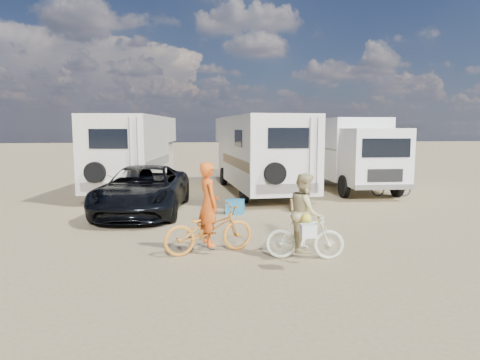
{
  "coord_description": "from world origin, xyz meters",
  "views": [
    {
      "loc": [
        -2.98,
        -10.31,
        2.66
      ],
      "look_at": [
        -1.53,
        0.74,
        1.3
      ],
      "focal_mm": 31.85,
      "sensor_mm": 36.0,
      "label": 1
    }
  ],
  "objects": [
    {
      "name": "ground",
      "position": [
        0.0,
        0.0,
        0.0
      ],
      "size": [
        140.0,
        140.0,
        0.0
      ],
      "primitive_type": "plane",
      "color": "#9C875D",
      "rests_on": "ground"
    },
    {
      "name": "rv_main",
      "position": [
        0.11,
        7.13,
        1.57
      ],
      "size": [
        2.96,
        8.26,
        3.13
      ],
      "primitive_type": null,
      "rotation": [
        0.0,
        0.0,
        0.06
      ],
      "color": "silver",
      "rests_on": "ground"
    },
    {
      "name": "rv_left",
      "position": [
        -5.01,
        7.68,
        1.57
      ],
      "size": [
        3.22,
        7.2,
        3.14
      ],
      "primitive_type": null,
      "rotation": [
        0.0,
        0.0,
        -0.13
      ],
      "color": "white",
      "rests_on": "ground"
    },
    {
      "name": "box_truck",
      "position": [
        4.24,
        7.08,
        1.54
      ],
      "size": [
        2.6,
        6.29,
        3.09
      ],
      "primitive_type": null,
      "rotation": [
        0.0,
        0.0,
        -0.04
      ],
      "color": "white",
      "rests_on": "ground"
    },
    {
      "name": "dark_suv",
      "position": [
        -4.27,
        3.24,
        0.74
      ],
      "size": [
        3.0,
        5.53,
        1.47
      ],
      "primitive_type": "imported",
      "rotation": [
        0.0,
        0.0,
        -0.11
      ],
      "color": "black",
      "rests_on": "ground"
    },
    {
      "name": "bike_man",
      "position": [
        -2.48,
        -1.42,
        0.52
      ],
      "size": [
        2.08,
        1.17,
        1.03
      ],
      "primitive_type": "imported",
      "rotation": [
        0.0,
        0.0,
        1.83
      ],
      "color": "orange",
      "rests_on": "ground"
    },
    {
      "name": "bike_woman",
      "position": [
        -0.57,
        -2.1,
        0.48
      ],
      "size": [
        1.65,
        0.78,
        0.95
      ],
      "primitive_type": "imported",
      "rotation": [
        0.0,
        0.0,
        1.36
      ],
      "color": "silver",
      "rests_on": "ground"
    },
    {
      "name": "rider_man",
      "position": [
        -2.48,
        -1.42,
        0.89
      ],
      "size": [
        0.58,
        0.74,
        1.78
      ],
      "primitive_type": "imported",
      "rotation": [
        0.0,
        0.0,
        1.83
      ],
      "color": "#DD5717",
      "rests_on": "ground"
    },
    {
      "name": "rider_woman",
      "position": [
        -0.57,
        -2.1,
        0.8
      ],
      "size": [
        0.75,
        0.88,
        1.59
      ],
      "primitive_type": "imported",
      "rotation": [
        0.0,
        0.0,
        1.36
      ],
      "color": "tan",
      "rests_on": "ground"
    },
    {
      "name": "bike_parked",
      "position": [
        5.06,
        5.31,
        0.4
      ],
      "size": [
        1.6,
        0.83,
        0.8
      ],
      "primitive_type": "imported",
      "rotation": [
        0.0,
        0.0,
        1.36
      ],
      "color": "#282B29",
      "rests_on": "ground"
    },
    {
      "name": "cooler",
      "position": [
        -1.43,
        2.67,
        0.22
      ],
      "size": [
        0.64,
        0.52,
        0.45
      ],
      "primitive_type": "cube",
      "rotation": [
        0.0,
        0.0,
        -0.22
      ],
      "color": "teal",
      "rests_on": "ground"
    },
    {
      "name": "crate",
      "position": [
        0.62,
        2.83,
        0.18
      ],
      "size": [
        0.5,
        0.5,
        0.36
      ],
      "primitive_type": "cube",
      "rotation": [
        0.0,
        0.0,
        -0.14
      ],
      "color": "#9A7D53",
      "rests_on": "ground"
    }
  ]
}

